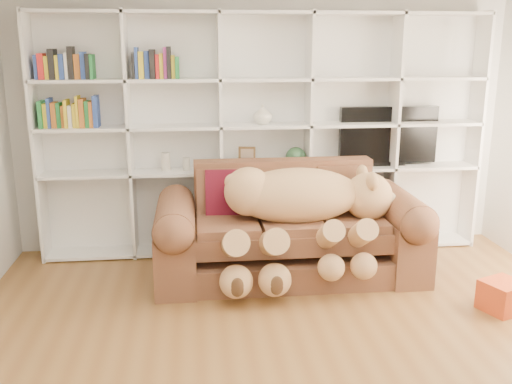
{
  "coord_description": "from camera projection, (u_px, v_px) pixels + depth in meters",
  "views": [
    {
      "loc": [
        -0.71,
        -3.29,
        2.09
      ],
      "look_at": [
        -0.16,
        1.63,
        0.8
      ],
      "focal_mm": 40.0,
      "sensor_mm": 36.0,
      "label": 1
    }
  ],
  "objects": [
    {
      "name": "figurine_tall",
      "position": [
        166.0,
        162.0,
        5.63
      ],
      "size": [
        0.11,
        0.11,
        0.18
      ],
      "primitive_type": "cylinder",
      "rotation": [
        0.0,
        0.0,
        -0.31
      ],
      "color": "beige",
      "rests_on": "bookshelf"
    },
    {
      "name": "wall_back",
      "position": [
        262.0,
        118.0,
        5.83
      ],
      "size": [
        5.0,
        0.02,
        2.7
      ],
      "primitive_type": "cube",
      "color": "silver",
      "rests_on": "floor"
    },
    {
      "name": "floor",
      "position": [
        308.0,
        370.0,
        3.76
      ],
      "size": [
        5.0,
        5.0,
        0.0
      ],
      "primitive_type": "plane",
      "color": "brown",
      "rests_on": "ground"
    },
    {
      "name": "snow_globe",
      "position": [
        210.0,
        164.0,
        5.69
      ],
      "size": [
        0.1,
        0.1,
        0.1
      ],
      "primitive_type": "sphere",
      "color": "white",
      "rests_on": "bookshelf"
    },
    {
      "name": "figurine_short",
      "position": [
        186.0,
        164.0,
        5.66
      ],
      "size": [
        0.1,
        0.1,
        0.13
      ],
      "primitive_type": "cylinder",
      "rotation": [
        0.0,
        0.0,
        -0.43
      ],
      "color": "beige",
      "rests_on": "bookshelf"
    },
    {
      "name": "picture_frame",
      "position": [
        247.0,
        157.0,
        5.71
      ],
      "size": [
        0.17,
        0.07,
        0.21
      ],
      "primitive_type": "cube",
      "rotation": [
        0.0,
        0.0,
        -0.24
      ],
      "color": "brown",
      "rests_on": "bookshelf"
    },
    {
      "name": "gift_box",
      "position": [
        503.0,
        296.0,
        4.58
      ],
      "size": [
        0.39,
        0.38,
        0.24
      ],
      "primitive_type": "cube",
      "rotation": [
        0.0,
        0.0,
        0.39
      ],
      "color": "#CC461B",
      "rests_on": "floor"
    },
    {
      "name": "tv",
      "position": [
        388.0,
        136.0,
        5.88
      ],
      "size": [
        1.02,
        0.18,
        0.6
      ],
      "color": "black",
      "rests_on": "bookshelf"
    },
    {
      "name": "bookshelf",
      "position": [
        240.0,
        124.0,
        5.68
      ],
      "size": [
        4.43,
        0.35,
        2.4
      ],
      "color": "white",
      "rests_on": "floor"
    },
    {
      "name": "teddy_bear",
      "position": [
        300.0,
        208.0,
        4.99
      ],
      "size": [
        1.67,
        0.95,
        0.97
      ],
      "rotation": [
        0.0,
        0.0,
        -0.08
      ],
      "color": "tan",
      "rests_on": "sofa"
    },
    {
      "name": "green_vase",
      "position": [
        296.0,
        157.0,
        5.77
      ],
      "size": [
        0.21,
        0.21,
        0.21
      ],
      "primitive_type": "sphere",
      "color": "#2D5837",
      "rests_on": "bookshelf"
    },
    {
      "name": "throw_pillow",
      "position": [
        230.0,
        194.0,
        5.27
      ],
      "size": [
        0.46,
        0.27,
        0.47
      ],
      "primitive_type": "cube",
      "rotation": [
        -0.24,
        0.0,
        -0.05
      ],
      "color": "#520E18",
      "rests_on": "sofa"
    },
    {
      "name": "sofa",
      "position": [
        288.0,
        234.0,
        5.26
      ],
      "size": [
        2.41,
        1.04,
        1.01
      ],
      "color": "brown",
      "rests_on": "floor"
    },
    {
      "name": "shelf_vase",
      "position": [
        263.0,
        114.0,
        5.62
      ],
      "size": [
        0.23,
        0.23,
        0.19
      ],
      "primitive_type": "imported",
      "rotation": [
        0.0,
        0.0,
        -0.28
      ],
      "color": "silver",
      "rests_on": "bookshelf"
    }
  ]
}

